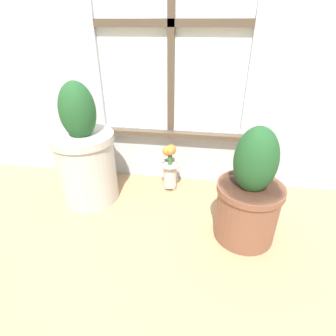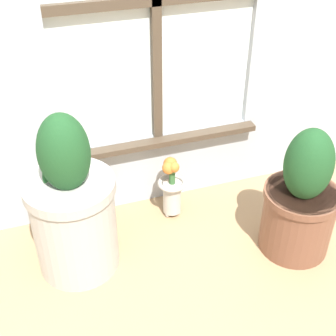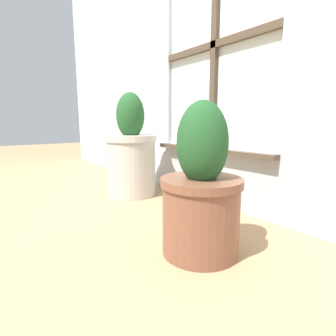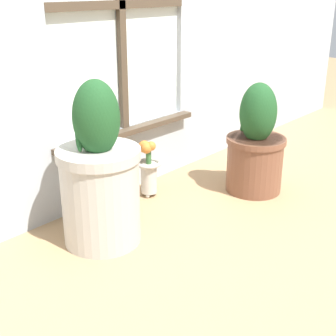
{
  "view_description": "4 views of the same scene",
  "coord_description": "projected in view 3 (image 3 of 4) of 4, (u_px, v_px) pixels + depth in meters",
  "views": [
    {
      "loc": [
        0.2,
        -0.83,
        0.87
      ],
      "look_at": [
        0.03,
        0.31,
        0.22
      ],
      "focal_mm": 28.0,
      "sensor_mm": 36.0,
      "label": 1
    },
    {
      "loc": [
        -0.49,
        -0.99,
        1.32
      ],
      "look_at": [
        -0.04,
        0.34,
        0.33
      ],
      "focal_mm": 50.0,
      "sensor_mm": 36.0,
      "label": 2
    },
    {
      "loc": [
        1.03,
        -0.49,
        0.46
      ],
      "look_at": [
        -0.02,
        0.3,
        0.23
      ],
      "focal_mm": 28.0,
      "sensor_mm": 36.0,
      "label": 3
    },
    {
      "loc": [
        -1.44,
        -0.97,
        0.94
      ],
      "look_at": [
        -0.05,
        0.28,
        0.21
      ],
      "focal_mm": 50.0,
      "sensor_mm": 36.0,
      "label": 4
    }
  ],
  "objects": [
    {
      "name": "flower_vase",
      "position": [
        195.0,
        180.0,
        1.42
      ],
      "size": [
        0.12,
        0.12,
        0.27
      ],
      "color": "#BCB7AD",
      "rests_on": "ground_plane"
    },
    {
      "name": "potted_plant_right",
      "position": [
        201.0,
        193.0,
        0.9
      ],
      "size": [
        0.28,
        0.28,
        0.53
      ],
      "color": "brown",
      "rests_on": "ground_plane"
    },
    {
      "name": "ground_plane",
      "position": [
        117.0,
        225.0,
        1.18
      ],
      "size": [
        10.0,
        10.0,
        0.0
      ],
      "primitive_type": "plane",
      "color": "tan"
    },
    {
      "name": "potted_plant_left",
      "position": [
        131.0,
        154.0,
        1.64
      ],
      "size": [
        0.32,
        0.32,
        0.64
      ],
      "color": "#B7B2A8",
      "rests_on": "ground_plane"
    }
  ]
}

